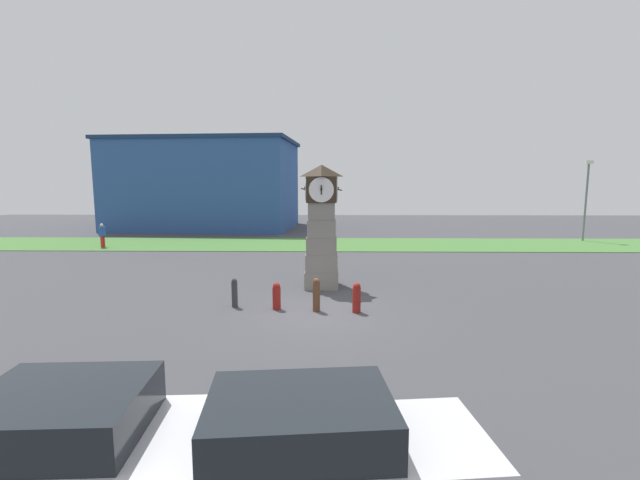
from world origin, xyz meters
name	(u,v)px	position (x,y,z in m)	size (l,w,h in m)	color
ground_plane	(317,312)	(0.00, 0.00, 0.00)	(83.46, 83.46, 0.00)	#424247
clock_tower	(322,229)	(0.10, 3.47, 2.37)	(1.63, 1.47, 4.91)	gray
bollard_near_tower	(235,293)	(-2.82, 0.53, 0.51)	(0.20, 0.20, 1.00)	#333338
bollard_mid_row	(277,296)	(-1.36, 0.29, 0.46)	(0.27, 0.27, 0.92)	maroon
bollard_far_row	(316,294)	(-0.02, 0.10, 0.57)	(0.24, 0.24, 1.12)	brown
bollard_end_row	(357,297)	(1.30, -0.01, 0.50)	(0.27, 0.27, 1.00)	maroon
car_near_tower	(80,445)	(-2.93, -8.40, 0.79)	(3.97, 2.25, 1.55)	silver
car_by_building	(318,449)	(0.22, -8.42, 0.77)	(4.47, 2.25, 1.51)	silver
pedestrian_near_bench	(102,234)	(-14.23, 13.56, 0.90)	(0.31, 0.44, 1.59)	red
street_lamp_near_road	(586,195)	(18.76, 17.30, 3.36)	(0.50, 0.24, 5.75)	slate
warehouse_blue_far	(206,184)	(-10.91, 26.10, 4.03)	(16.88, 11.39, 8.05)	#2D5193
grass_verge_far	(303,244)	(-1.32, 15.30, 0.02)	(50.08, 6.27, 0.04)	#477A38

